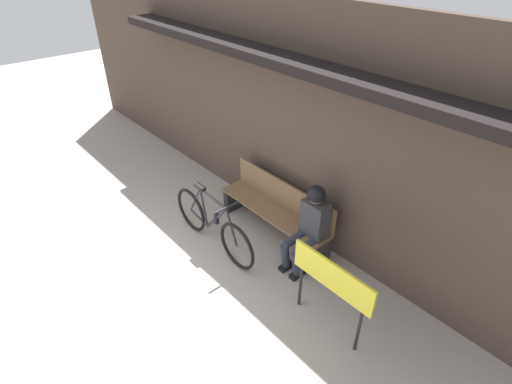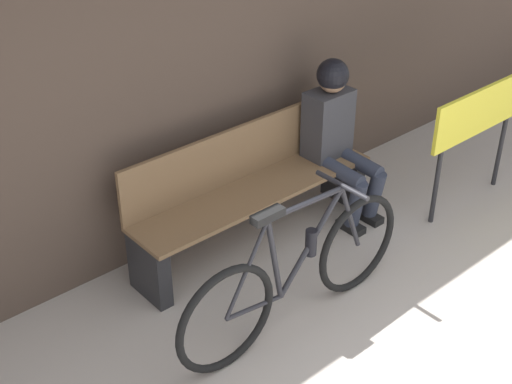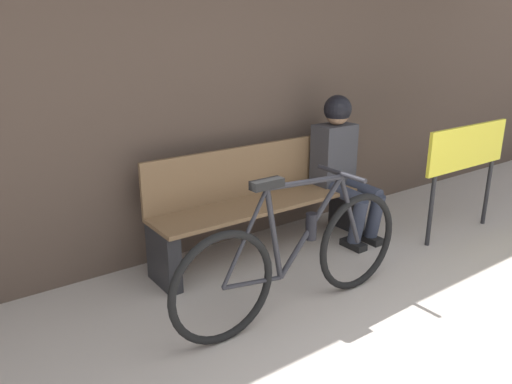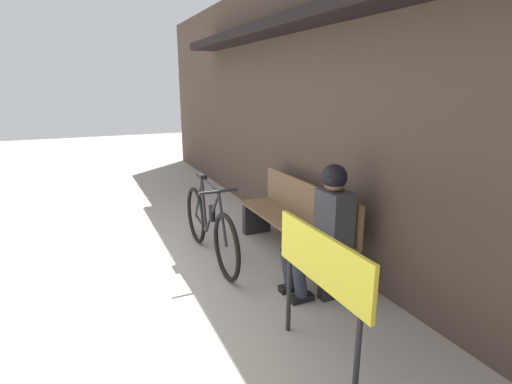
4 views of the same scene
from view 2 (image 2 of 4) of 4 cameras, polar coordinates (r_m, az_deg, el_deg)
storefront_wall at (r=4.51m, az=-6.87°, el=14.36°), size 12.00×0.56×3.20m
park_bench_near at (r=4.93m, az=-0.47°, el=0.10°), size 1.88×0.42×0.84m
bicycle at (r=4.22m, az=3.30°, el=-6.60°), size 1.75×0.40×0.92m
person_seated at (r=5.17m, az=6.50°, el=5.04°), size 0.34×0.60×1.19m
signboard at (r=5.46m, az=17.34°, el=5.61°), size 1.03×0.04×0.96m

